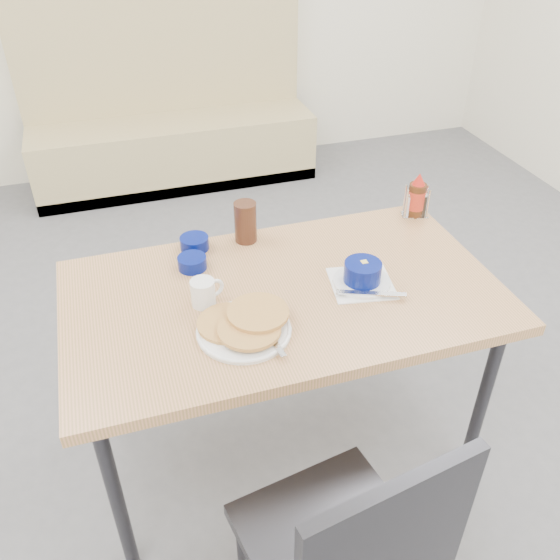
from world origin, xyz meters
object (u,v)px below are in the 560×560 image
object	(u,v)px
butter_bowl	(192,263)
coffee_mug	(204,292)
pancake_plate	(245,326)
syrup_bottle	(416,197)
dining_table	(284,306)
creamer_bowl	(194,243)
grits_setting	(362,275)
amber_tumbler	(245,222)
booth_bench	(172,130)
diner_chair	(351,549)
condiment_caddy	(416,206)

from	to	relation	value
butter_bowl	coffee_mug	bearing A→B (deg)	-89.90
pancake_plate	syrup_bottle	xyz separation A→B (m)	(0.81, 0.47, 0.06)
dining_table	creamer_bowl	distance (m)	0.42
dining_table	pancake_plate	size ratio (longest dim) A/B	4.78
grits_setting	amber_tumbler	world-z (taller)	amber_tumbler
coffee_mug	butter_bowl	bearing A→B (deg)	90.10
dining_table	syrup_bottle	bearing A→B (deg)	26.66
booth_bench	grits_setting	bearing A→B (deg)	-84.32
dining_table	coffee_mug	world-z (taller)	coffee_mug
pancake_plate	grits_setting	size ratio (longest dim) A/B	1.20
coffee_mug	creamer_bowl	bearing A→B (deg)	84.63
grits_setting	amber_tumbler	bearing A→B (deg)	127.42
booth_bench	amber_tumbler	size ratio (longest dim) A/B	12.55
diner_chair	condiment_caddy	bearing A→B (deg)	47.01
syrup_bottle	diner_chair	bearing A→B (deg)	-123.30
pancake_plate	condiment_caddy	xyz separation A→B (m)	(0.81, 0.47, 0.02)
creamer_bowl	dining_table	bearing A→B (deg)	-56.56
grits_setting	amber_tumbler	xyz separation A→B (m)	(-0.29, 0.38, 0.04)
creamer_bowl	syrup_bottle	bearing A→B (deg)	-1.24
booth_bench	pancake_plate	world-z (taller)	booth_bench
dining_table	condiment_caddy	world-z (taller)	condiment_caddy
booth_bench	grits_setting	world-z (taller)	booth_bench
dining_table	amber_tumbler	bearing A→B (deg)	95.85
syrup_bottle	amber_tumbler	bearing A→B (deg)	178.41
diner_chair	pancake_plate	xyz separation A→B (m)	(-0.09, 0.61, 0.23)
pancake_plate	syrup_bottle	size ratio (longest dim) A/B	1.65
booth_bench	amber_tumbler	world-z (taller)	booth_bench
dining_table	creamer_bowl	bearing A→B (deg)	123.44
dining_table	creamer_bowl	xyz separation A→B (m)	(-0.22, 0.34, 0.08)
grits_setting	creamer_bowl	distance (m)	0.61
pancake_plate	syrup_bottle	world-z (taller)	syrup_bottle
grits_setting	creamer_bowl	world-z (taller)	grits_setting
booth_bench	condiment_caddy	world-z (taller)	booth_bench
booth_bench	condiment_caddy	bearing A→B (deg)	-73.90
diner_chair	pancake_plate	world-z (taller)	diner_chair
pancake_plate	amber_tumbler	size ratio (longest dim) A/B	1.93
coffee_mug	amber_tumbler	size ratio (longest dim) A/B	0.73
diner_chair	amber_tumbler	xyz separation A→B (m)	(0.04, 1.11, 0.29)
butter_bowl	amber_tumbler	bearing A→B (deg)	28.43
diner_chair	coffee_mug	distance (m)	0.84
creamer_bowl	pancake_plate	bearing A→B (deg)	-83.67
condiment_caddy	amber_tumbler	bearing A→B (deg)	-163.62
diner_chair	amber_tumbler	world-z (taller)	diner_chair
butter_bowl	pancake_plate	bearing A→B (deg)	-77.08
pancake_plate	butter_bowl	bearing A→B (deg)	102.92
creamer_bowl	butter_bowl	world-z (taller)	creamer_bowl
diner_chair	syrup_bottle	world-z (taller)	diner_chair
pancake_plate	coffee_mug	world-z (taller)	coffee_mug
dining_table	amber_tumbler	size ratio (longest dim) A/B	9.24
condiment_caddy	syrup_bottle	xyz separation A→B (m)	(0.00, 0.00, 0.03)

